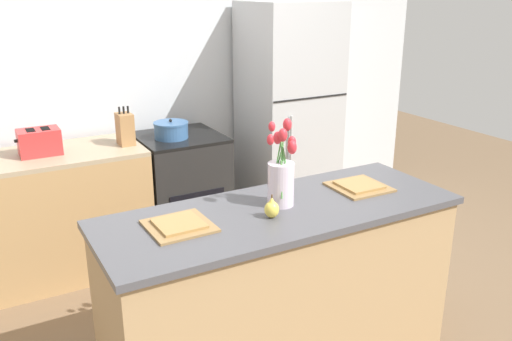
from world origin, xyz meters
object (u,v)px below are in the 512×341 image
flower_vase (281,177)px  plate_setting_right (359,186)px  knife_block (125,129)px  cooking_pot (171,130)px  stove_range (182,192)px  toaster (39,142)px  pear_figurine (272,208)px  refrigerator (288,118)px  plate_setting_left (179,225)px

flower_vase → plate_setting_right: size_ratio=1.47×
knife_block → cooking_pot: bearing=0.7°
stove_range → cooking_pot: bearing=-156.0°
flower_vase → knife_block: (-0.34, 1.52, -0.06)m
toaster → knife_block: (0.56, -0.04, 0.03)m
pear_figurine → knife_block: bearing=97.6°
refrigerator → plate_setting_right: refrigerator is taller
refrigerator → pear_figurine: size_ratio=16.16×
toaster → stove_range: bearing=-0.0°
refrigerator → pear_figurine: 2.02m
flower_vase → stove_range: bearing=87.2°
pear_figurine → plate_setting_right: bearing=10.0°
plate_setting_right → knife_block: (-0.82, 1.53, 0.07)m
pear_figurine → toaster: 1.84m
knife_block → plate_setting_left: bearing=-97.5°
flower_vase → pear_figurine: (-0.12, -0.11, -0.10)m
plate_setting_right → stove_range: bearing=104.8°
stove_range → refrigerator: refrigerator is taller
toaster → plate_setting_left: bearing=-77.1°
toaster → plate_setting_right: bearing=-48.5°
plate_setting_right → cooking_pot: bearing=107.7°
toaster → refrigerator: bearing=-0.0°
flower_vase → plate_setting_left: 0.55m
pear_figurine → plate_setting_right: (0.61, 0.11, -0.03)m
pear_figurine → refrigerator: bearing=55.6°
plate_setting_left → toaster: toaster is taller
pear_figurine → cooking_pot: bearing=85.9°
pear_figurine → toaster: bearing=115.0°
pear_figurine → stove_range: bearing=83.4°
flower_vase → pear_figurine: size_ratio=3.71×
refrigerator → plate_setting_left: refrigerator is taller
flower_vase → refrigerator: bearing=56.7°
refrigerator → pear_figurine: (-1.14, -1.67, 0.04)m
refrigerator → knife_block: (-1.36, -0.04, 0.08)m
refrigerator → plate_setting_right: (-0.54, -1.56, 0.01)m
refrigerator → toaster: bearing=180.0°
plate_setting_left → stove_range: bearing=68.6°
pear_figurine → knife_block: 1.65m
stove_range → cooking_pot: (-0.08, -0.03, 0.51)m
refrigerator → knife_block: 1.36m
pear_figurine → flower_vase: bearing=43.0°
plate_setting_left → toaster: (-0.36, 1.56, 0.05)m
refrigerator → pear_figurine: bearing=-124.4°
stove_range → plate_setting_right: 1.69m
flower_vase → plate_setting_right: flower_vase is taller
refrigerator → knife_block: bearing=-178.4°
cooking_pot → knife_block: 0.34m
plate_setting_right → refrigerator: bearing=71.0°
plate_setting_left → cooking_pot: 1.62m
cooking_pot → refrigerator: bearing=1.9°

